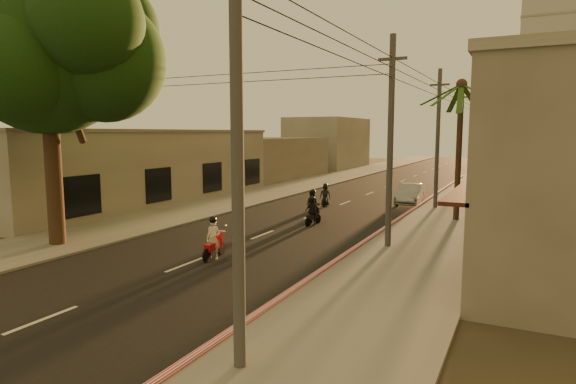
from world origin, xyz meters
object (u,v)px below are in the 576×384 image
at_px(broadleaf_tree, 55,49).
at_px(scooter_mid_a, 313,206).
at_px(palm_tree, 461,93).
at_px(scooter_mid_b, 313,212).
at_px(parked_car, 410,194).
at_px(scooter_red, 214,240).
at_px(scooter_far_a, 325,196).

distance_m(broadleaf_tree, scooter_mid_a, 14.95).
relative_size(palm_tree, scooter_mid_b, 5.07).
distance_m(scooter_mid_a, scooter_mid_b, 1.48).
bearing_deg(scooter_mid_b, broadleaf_tree, -124.55).
relative_size(broadleaf_tree, parked_car, 2.74).
height_order(scooter_mid_a, parked_car, scooter_mid_a).
height_order(broadleaf_tree, scooter_red, broadleaf_tree).
distance_m(scooter_far_a, parked_car, 6.09).
height_order(scooter_red, scooter_mid_a, scooter_mid_a).
height_order(broadleaf_tree, scooter_far_a, broadleaf_tree).
bearing_deg(scooter_red, broadleaf_tree, -177.95).
height_order(palm_tree, scooter_mid_a, palm_tree).
bearing_deg(scooter_red, scooter_mid_a, 82.20).
distance_m(palm_tree, scooter_red, 16.14).
bearing_deg(parked_car, scooter_red, -105.51).
bearing_deg(scooter_far_a, scooter_mid_b, -90.07).
relative_size(scooter_mid_b, parked_car, 0.37).
xyz_separation_m(palm_tree, parked_car, (-3.77, 5.53, -6.44)).
bearing_deg(scooter_mid_a, scooter_red, -103.51).
xyz_separation_m(scooter_red, scooter_mid_b, (0.74, 8.16, -0.05)).
bearing_deg(palm_tree, scooter_mid_a, -156.33).
bearing_deg(scooter_far_a, palm_tree, -29.23).
xyz_separation_m(palm_tree, scooter_red, (-7.55, -12.75, -6.39)).
xyz_separation_m(scooter_mid_a, scooter_far_a, (-1.35, 5.23, -0.10)).
height_order(broadleaf_tree, scooter_mid_b, broadleaf_tree).
bearing_deg(scooter_far_a, parked_car, 19.10).
bearing_deg(scooter_far_a, scooter_mid_a, -91.91).
bearing_deg(palm_tree, scooter_mid_b, -146.00).
relative_size(broadleaf_tree, scooter_far_a, 7.65).
bearing_deg(palm_tree, parked_car, 124.27).
relative_size(scooter_mid_a, scooter_far_a, 1.15).
height_order(scooter_red, scooter_far_a, scooter_red).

